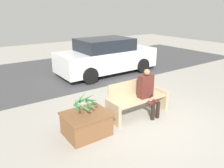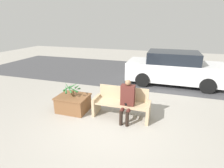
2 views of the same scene
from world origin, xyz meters
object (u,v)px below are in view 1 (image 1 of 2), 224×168
(planter_box, at_px, (86,123))
(person_seated, at_px, (147,90))
(bench, at_px, (137,99))
(parked_car, at_px, (106,56))
(potted_plant, at_px, (85,103))

(planter_box, bearing_deg, person_seated, -1.33)
(person_seated, relative_size, planter_box, 1.26)
(bench, xyz_separation_m, person_seated, (0.21, -0.19, 0.28))
(bench, relative_size, parked_car, 0.40)
(bench, xyz_separation_m, parked_car, (1.58, 3.87, 0.34))
(planter_box, bearing_deg, potted_plant, 154.05)
(bench, xyz_separation_m, planter_box, (-1.66, -0.14, -0.14))
(person_seated, relative_size, parked_car, 0.29)
(planter_box, bearing_deg, parked_car, 51.10)
(person_seated, bearing_deg, potted_plant, 178.58)
(bench, distance_m, potted_plant, 1.71)
(planter_box, relative_size, potted_plant, 1.73)
(bench, relative_size, potted_plant, 3.01)
(person_seated, bearing_deg, planter_box, 178.67)
(bench, distance_m, parked_car, 4.19)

